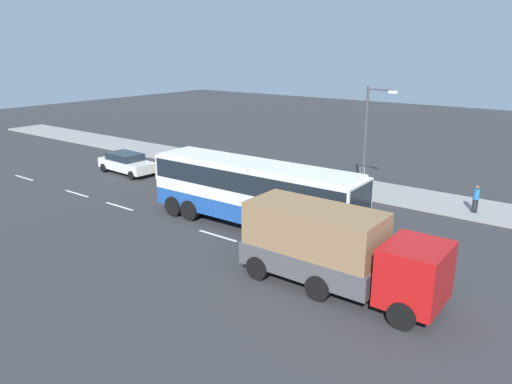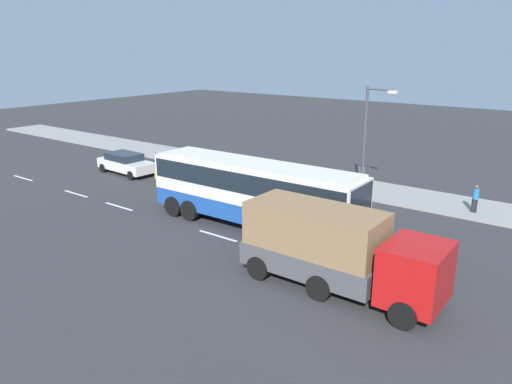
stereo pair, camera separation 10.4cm
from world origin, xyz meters
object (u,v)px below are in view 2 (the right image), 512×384
Objects in this scene: street_lamp at (368,134)px; pedestrian_at_crossing at (361,174)px; coach_bus at (254,188)px; pedestrian_near_curb at (475,197)px; car_yellow_taxi at (185,174)px; cargo_truck at (336,248)px; car_white_minivan at (126,163)px.

pedestrian_at_crossing is at bearing 121.19° from street_lamp.
pedestrian_near_curb is at bearing 44.67° from coach_bus.
cargo_truck is at bearing -25.28° from car_yellow_taxi.
street_lamp is (16.45, 4.87, 3.14)m from car_white_minivan.
street_lamp is at bearing 22.12° from car_yellow_taxi.
car_yellow_taxi is at bearing 155.02° from cargo_truck.
cargo_truck reaches higher than car_white_minivan.
street_lamp is (-4.00, 11.41, 2.30)m from cargo_truck.
cargo_truck is 1.86× the size of car_yellow_taxi.
car_white_minivan is 3.04× the size of pedestrian_at_crossing.
car_white_minivan is at bearing 162.47° from cargo_truck.
car_yellow_taxi is 2.61× the size of pedestrian_at_crossing.
street_lamp reaches higher than pedestrian_at_crossing.
car_yellow_taxi is at bearing -157.81° from street_lamp.
coach_bus is 2.40× the size of car_white_minivan.
pedestrian_near_curb is (17.01, 5.12, 0.28)m from car_yellow_taxi.
street_lamp is at bearing -22.72° from pedestrian_at_crossing.
car_yellow_taxi is at bearing -112.89° from pedestrian_at_crossing.
car_white_minivan is 3.10× the size of pedestrian_near_curb.
car_yellow_taxi is 2.66× the size of pedestrian_near_curb.
pedestrian_near_curb is 6.86m from street_lamp.
coach_bus is 2.80× the size of car_yellow_taxi.
street_lamp reaches higher than coach_bus.
cargo_truck is 1.60× the size of car_white_minivan.
car_yellow_taxi is (5.60, 0.44, -0.05)m from car_white_minivan.
car_yellow_taxi is (-8.44, 3.61, -1.35)m from coach_bus.
coach_bus is 1.76× the size of street_lamp.
car_white_minivan is (-20.45, 6.55, -0.85)m from cargo_truck.
street_lamp is (0.93, -1.54, 2.89)m from pedestrian_at_crossing.
coach_bus is 9.74m from pedestrian_at_crossing.
coach_bus reaches higher than pedestrian_near_curb.
cargo_truck reaches higher than pedestrian_near_curb.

